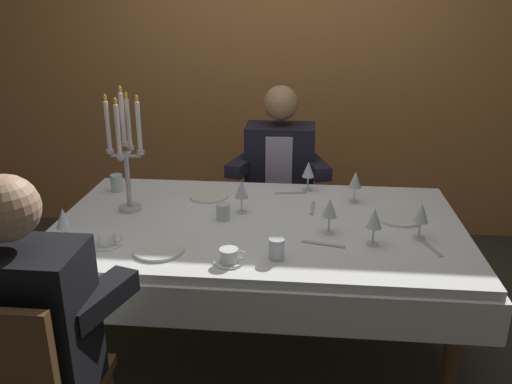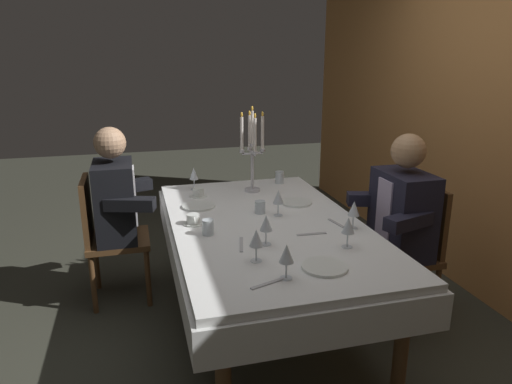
% 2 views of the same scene
% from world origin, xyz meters
% --- Properties ---
extents(ground_plane, '(12.00, 12.00, 0.00)m').
position_xyz_m(ground_plane, '(0.00, 0.00, 0.00)').
color(ground_plane, '#36372D').
extents(back_wall, '(6.00, 0.12, 2.70)m').
position_xyz_m(back_wall, '(0.00, 1.66, 1.35)').
color(back_wall, '#CA8547').
rests_on(back_wall, ground_plane).
extents(dining_table, '(1.94, 1.14, 0.74)m').
position_xyz_m(dining_table, '(0.00, 0.00, 0.62)').
color(dining_table, white).
rests_on(dining_table, ground_plane).
extents(candelabra, '(0.19, 0.19, 0.61)m').
position_xyz_m(candelabra, '(-0.65, 0.08, 1.03)').
color(candelabra, silver).
rests_on(candelabra, dining_table).
extents(dinner_plate_0, '(0.22, 0.22, 0.01)m').
position_xyz_m(dinner_plate_0, '(-0.38, -0.35, 0.75)').
color(dinner_plate_0, white).
rests_on(dinner_plate_0, dining_table).
extents(dinner_plate_1, '(0.22, 0.22, 0.01)m').
position_xyz_m(dinner_plate_1, '(0.67, 0.09, 0.75)').
color(dinner_plate_1, white).
rests_on(dinner_plate_1, dining_table).
extents(dinner_plate_2, '(0.20, 0.20, 0.01)m').
position_xyz_m(dinner_plate_2, '(-0.29, 0.29, 0.75)').
color(dinner_plate_2, white).
rests_on(dinner_plate_2, dining_table).
extents(wine_glass_0, '(0.07, 0.07, 0.16)m').
position_xyz_m(wine_glass_0, '(0.23, 0.45, 0.85)').
color(wine_glass_0, silver).
rests_on(wine_glass_0, dining_table).
extents(wine_glass_1, '(0.07, 0.07, 0.16)m').
position_xyz_m(wine_glass_1, '(0.33, -0.10, 0.86)').
color(wine_glass_1, silver).
rests_on(wine_glass_1, dining_table).
extents(wine_glass_2, '(0.07, 0.07, 0.16)m').
position_xyz_m(wine_glass_2, '(0.51, -0.20, 0.85)').
color(wine_glass_2, silver).
rests_on(wine_glass_2, dining_table).
extents(wine_glass_3, '(0.07, 0.07, 0.16)m').
position_xyz_m(wine_glass_3, '(-0.09, 0.10, 0.85)').
color(wine_glass_3, silver).
rests_on(wine_glass_3, dining_table).
extents(wine_glass_4, '(0.07, 0.07, 0.16)m').
position_xyz_m(wine_glass_4, '(-0.80, -0.32, 0.86)').
color(wine_glass_4, silver).
rests_on(wine_glass_4, dining_table).
extents(wine_glass_5, '(0.07, 0.07, 0.16)m').
position_xyz_m(wine_glass_5, '(0.72, -0.12, 0.85)').
color(wine_glass_5, silver).
rests_on(wine_glass_5, dining_table).
extents(wine_glass_6, '(0.07, 0.07, 0.16)m').
position_xyz_m(wine_glass_6, '(0.47, 0.30, 0.86)').
color(wine_glass_6, silver).
rests_on(wine_glass_6, dining_table).
extents(water_tumbler_0, '(0.07, 0.07, 0.08)m').
position_xyz_m(water_tumbler_0, '(-0.17, 0.01, 0.78)').
color(water_tumbler_0, silver).
rests_on(water_tumbler_0, dining_table).
extents(water_tumbler_1, '(0.07, 0.07, 0.09)m').
position_xyz_m(water_tumbler_1, '(-0.80, 0.34, 0.79)').
color(water_tumbler_1, silver).
rests_on(water_tumbler_1, dining_table).
extents(water_tumbler_2, '(0.06, 0.06, 0.09)m').
position_xyz_m(water_tumbler_2, '(0.11, -0.37, 0.78)').
color(water_tumbler_2, silver).
rests_on(water_tumbler_2, dining_table).
extents(coffee_cup_0, '(0.13, 0.12, 0.06)m').
position_xyz_m(coffee_cup_0, '(-0.62, -0.32, 0.77)').
color(coffee_cup_0, white).
rests_on(coffee_cup_0, dining_table).
extents(coffee_cup_1, '(0.13, 0.12, 0.06)m').
position_xyz_m(coffee_cup_1, '(-0.08, -0.42, 0.77)').
color(coffee_cup_1, white).
rests_on(coffee_cup_1, dining_table).
extents(knife_0, '(0.19, 0.06, 0.01)m').
position_xyz_m(knife_0, '(0.30, -0.22, 0.74)').
color(knife_0, '#B7B7BC').
rests_on(knife_0, dining_table).
extents(spoon_1, '(0.07, 0.17, 0.01)m').
position_xyz_m(spoon_1, '(0.75, -0.21, 0.74)').
color(spoon_1, '#B7B7BC').
rests_on(spoon_1, dining_table).
extents(fork_2, '(0.03, 0.17, 0.01)m').
position_xyz_m(fork_2, '(0.26, 0.19, 0.74)').
color(fork_2, '#B7B7BC').
rests_on(fork_2, dining_table).
extents(fork_3, '(0.17, 0.05, 0.01)m').
position_xyz_m(fork_3, '(0.14, 0.39, 0.74)').
color(fork_3, '#B7B7BC').
rests_on(fork_3, dining_table).
extents(seated_diner_0, '(0.63, 0.48, 1.24)m').
position_xyz_m(seated_diner_0, '(-0.69, -0.89, 0.74)').
color(seated_diner_0, brown).
rests_on(seated_diner_0, ground_plane).
extents(seated_diner_1, '(0.63, 0.48, 1.24)m').
position_xyz_m(seated_diner_1, '(0.05, 0.89, 0.74)').
color(seated_diner_1, brown).
rests_on(seated_diner_1, ground_plane).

